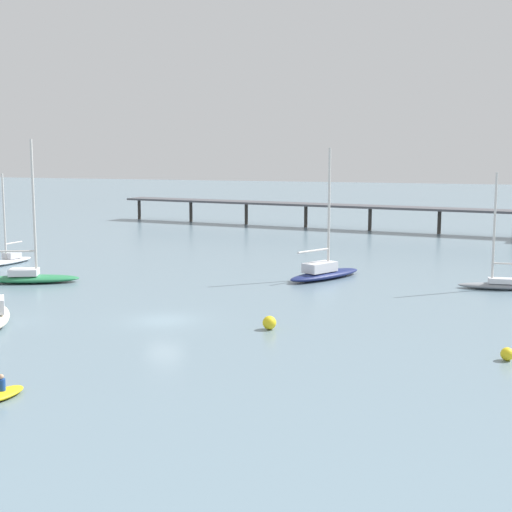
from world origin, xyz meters
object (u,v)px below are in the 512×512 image
object	(u,v)px
mooring_buoy_mid	(269,323)
dinghy_yellow	(2,393)
mooring_buoy_outer	(507,354)
sailboat_green	(31,275)
pier	(426,204)
sailboat_white	(9,258)
sailboat_gray	(497,282)
sailboat_navy	(324,271)

from	to	relation	value
mooring_buoy_mid	dinghy_yellow	bearing A→B (deg)	-116.53
dinghy_yellow	mooring_buoy_outer	size ratio (longest dim) A/B	3.72
dinghy_yellow	sailboat_green	bearing A→B (deg)	121.40
sailboat_green	mooring_buoy_mid	bearing A→B (deg)	-22.30
pier	dinghy_yellow	bearing A→B (deg)	-99.95
pier	mooring_buoy_mid	distance (m)	58.75
pier	mooring_buoy_outer	size ratio (longest dim) A/B	93.55
mooring_buoy_outer	sailboat_white	bearing A→B (deg)	155.52
sailboat_gray	mooring_buoy_mid	world-z (taller)	sailboat_gray
pier	mooring_buoy_mid	xyz separation A→B (m)	(-4.91, -58.43, -3.56)
sailboat_white	mooring_buoy_mid	distance (m)	37.56
sailboat_white	mooring_buoy_outer	xyz separation A→B (m)	(47.17, -21.48, -0.20)
sailboat_gray	sailboat_navy	bearing A→B (deg)	177.73
sailboat_gray	mooring_buoy_mid	bearing A→B (deg)	-126.66
pier	sailboat_gray	size ratio (longest dim) A/B	7.22
pier	mooring_buoy_outer	distance (m)	62.22
sailboat_gray	mooring_buoy_outer	size ratio (longest dim) A/B	12.95
sailboat_navy	mooring_buoy_outer	xyz separation A→B (m)	(15.14, -22.35, -0.34)
sailboat_green	sailboat_gray	xyz separation A→B (m)	(38.46, 8.80, -0.02)
sailboat_green	mooring_buoy_outer	bearing A→B (deg)	-18.41
dinghy_yellow	mooring_buoy_outer	xyz separation A→B (m)	(22.75, 13.58, 0.16)
sailboat_gray	dinghy_yellow	xyz separation A→B (m)	(-22.26, -35.35, -0.42)
sailboat_white	mooring_buoy_outer	distance (m)	51.83
sailboat_gray	mooring_buoy_outer	distance (m)	21.78
sailboat_white	sailboat_navy	xyz separation A→B (m)	(32.04, 0.88, 0.13)
sailboat_green	mooring_buoy_outer	size ratio (longest dim) A/B	16.60
sailboat_white	dinghy_yellow	xyz separation A→B (m)	(24.43, -35.05, -0.36)
sailboat_green	mooring_buoy_mid	world-z (taller)	sailboat_green
pier	sailboat_white	world-z (taller)	sailboat_white
mooring_buoy_outer	mooring_buoy_mid	xyz separation A→B (m)	(-14.50, 2.94, 0.07)
sailboat_white	sailboat_green	distance (m)	11.84
sailboat_white	mooring_buoy_mid	world-z (taller)	sailboat_white
sailboat_gray	sailboat_green	bearing A→B (deg)	-167.11
mooring_buoy_outer	mooring_buoy_mid	world-z (taller)	mooring_buoy_mid
dinghy_yellow	sailboat_white	bearing A→B (deg)	124.87
pier	mooring_buoy_outer	bearing A→B (deg)	-81.11
sailboat_navy	sailboat_gray	size ratio (longest dim) A/B	1.20
pier	dinghy_yellow	xyz separation A→B (m)	(-13.15, -74.95, -3.79)
dinghy_yellow	sailboat_gray	bearing A→B (deg)	57.80
mooring_buoy_mid	sailboat_navy	bearing A→B (deg)	91.87
sailboat_green	dinghy_yellow	xyz separation A→B (m)	(16.20, -26.55, -0.44)
sailboat_gray	sailboat_white	bearing A→B (deg)	-179.64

